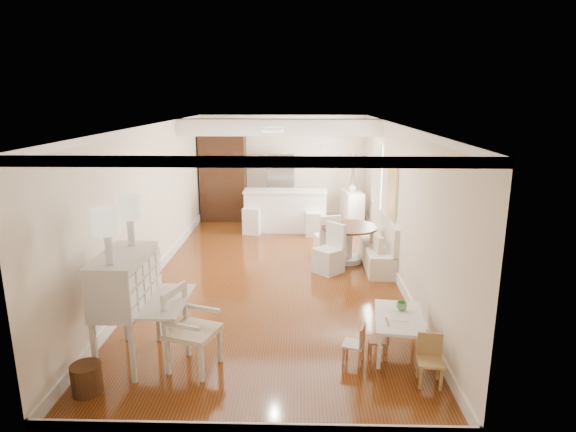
{
  "coord_description": "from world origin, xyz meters",
  "views": [
    {
      "loc": [
        0.47,
        -8.55,
        3.3
      ],
      "look_at": [
        0.24,
        0.3,
        1.08
      ],
      "focal_mm": 30.0,
      "sensor_mm": 36.0,
      "label": 1
    }
  ],
  "objects_px": {
    "slip_chair_near": "(329,249)",
    "pantry_cabinet": "(223,178)",
    "breakfast_counter": "(285,211)",
    "fridge": "(294,188)",
    "kids_chair_b": "(353,343)",
    "bar_stool_right": "(314,217)",
    "secretary_bureau": "(127,308)",
    "gustavian_armchair": "(193,330)",
    "bar_stool_left": "(252,213)",
    "wicker_basket": "(87,379)",
    "sideboard": "(352,208)",
    "kids_chair_c": "(430,361)",
    "slip_chair_far": "(327,235)",
    "kids_table": "(398,334)",
    "kids_chair_a": "(378,339)"
  },
  "relations": [
    {
      "from": "secretary_bureau",
      "to": "kids_table",
      "type": "relative_size",
      "value": 1.41
    },
    {
      "from": "pantry_cabinet",
      "to": "sideboard",
      "type": "bearing_deg",
      "value": -8.66
    },
    {
      "from": "bar_stool_right",
      "to": "fridge",
      "type": "xyz_separation_m",
      "value": [
        -0.49,
        1.46,
        0.44
      ]
    },
    {
      "from": "wicker_basket",
      "to": "sideboard",
      "type": "distance_m",
      "value": 8.32
    },
    {
      "from": "fridge",
      "to": "breakfast_counter",
      "type": "bearing_deg",
      "value": -100.78
    },
    {
      "from": "wicker_basket",
      "to": "pantry_cabinet",
      "type": "xyz_separation_m",
      "value": [
        0.35,
        7.94,
        0.98
      ]
    },
    {
      "from": "gustavian_armchair",
      "to": "kids_chair_c",
      "type": "distance_m",
      "value": 2.85
    },
    {
      "from": "wicker_basket",
      "to": "gustavian_armchair",
      "type": "bearing_deg",
      "value": 25.51
    },
    {
      "from": "secretary_bureau",
      "to": "kids_table",
      "type": "distance_m",
      "value": 3.51
    },
    {
      "from": "secretary_bureau",
      "to": "gustavian_armchair",
      "type": "distance_m",
      "value": 0.91
    },
    {
      "from": "secretary_bureau",
      "to": "kids_chair_c",
      "type": "distance_m",
      "value": 3.75
    },
    {
      "from": "sideboard",
      "to": "fridge",
      "type": "bearing_deg",
      "value": 153.53
    },
    {
      "from": "kids_chair_a",
      "to": "breakfast_counter",
      "type": "relative_size",
      "value": 0.25
    },
    {
      "from": "secretary_bureau",
      "to": "bar_stool_left",
      "type": "relative_size",
      "value": 1.39
    },
    {
      "from": "kids_chair_a",
      "to": "kids_chair_c",
      "type": "distance_m",
      "value": 0.77
    },
    {
      "from": "bar_stool_right",
      "to": "pantry_cabinet",
      "type": "distance_m",
      "value": 2.9
    },
    {
      "from": "kids_chair_b",
      "to": "bar_stool_right",
      "type": "xyz_separation_m",
      "value": [
        -0.36,
        5.74,
        0.19
      ]
    },
    {
      "from": "kids_chair_c",
      "to": "bar_stool_right",
      "type": "xyz_separation_m",
      "value": [
        -1.2,
        6.19,
        0.16
      ]
    },
    {
      "from": "sideboard",
      "to": "kids_chair_b",
      "type": "bearing_deg",
      "value": -104.19
    },
    {
      "from": "wicker_basket",
      "to": "kids_chair_b",
      "type": "xyz_separation_m",
      "value": [
        3.1,
        0.71,
        0.09
      ]
    },
    {
      "from": "kids_table",
      "to": "breakfast_counter",
      "type": "height_order",
      "value": "breakfast_counter"
    },
    {
      "from": "kids_chair_c",
      "to": "kids_chair_a",
      "type": "bearing_deg",
      "value": 138.7
    },
    {
      "from": "kids_chair_b",
      "to": "breakfast_counter",
      "type": "xyz_separation_m",
      "value": [
        -1.05,
        6.15,
        0.25
      ]
    },
    {
      "from": "kids_chair_b",
      "to": "bar_stool_right",
      "type": "bearing_deg",
      "value": -157.87
    },
    {
      "from": "wicker_basket",
      "to": "bar_stool_left",
      "type": "distance_m",
      "value": 6.72
    },
    {
      "from": "bar_stool_right",
      "to": "gustavian_armchair",
      "type": "bearing_deg",
      "value": -105.83
    },
    {
      "from": "breakfast_counter",
      "to": "bar_stool_right",
      "type": "distance_m",
      "value": 0.81
    },
    {
      "from": "kids_table",
      "to": "bar_stool_left",
      "type": "height_order",
      "value": "bar_stool_left"
    },
    {
      "from": "slip_chair_near",
      "to": "pantry_cabinet",
      "type": "xyz_separation_m",
      "value": [
        -2.62,
        4.01,
        0.68
      ]
    },
    {
      "from": "slip_chair_near",
      "to": "breakfast_counter",
      "type": "height_order",
      "value": "breakfast_counter"
    },
    {
      "from": "slip_chair_near",
      "to": "slip_chair_far",
      "type": "xyz_separation_m",
      "value": [
        0.01,
        0.91,
        -0.0
      ]
    },
    {
      "from": "wicker_basket",
      "to": "sideboard",
      "type": "height_order",
      "value": "sideboard"
    },
    {
      "from": "breakfast_counter",
      "to": "fridge",
      "type": "height_order",
      "value": "fridge"
    },
    {
      "from": "slip_chair_far",
      "to": "bar_stool_right",
      "type": "height_order",
      "value": "slip_chair_far"
    },
    {
      "from": "gustavian_armchair",
      "to": "wicker_basket",
      "type": "distance_m",
      "value": 1.29
    },
    {
      "from": "secretary_bureau",
      "to": "breakfast_counter",
      "type": "distance_m",
      "value": 6.41
    },
    {
      "from": "wicker_basket",
      "to": "bar_stool_right",
      "type": "bearing_deg",
      "value": 66.97
    },
    {
      "from": "kids_table",
      "to": "bar_stool_left",
      "type": "bearing_deg",
      "value": 113.78
    },
    {
      "from": "kids_table",
      "to": "slip_chair_near",
      "type": "relative_size",
      "value": 1.07
    },
    {
      "from": "kids_table",
      "to": "bar_stool_right",
      "type": "bearing_deg",
      "value": 100.13
    },
    {
      "from": "wicker_basket",
      "to": "fridge",
      "type": "distance_m",
      "value": 8.25
    },
    {
      "from": "gustavian_armchair",
      "to": "bar_stool_right",
      "type": "height_order",
      "value": "gustavian_armchair"
    },
    {
      "from": "gustavian_armchair",
      "to": "pantry_cabinet",
      "type": "distance_m",
      "value": 7.47
    },
    {
      "from": "bar_stool_right",
      "to": "secretary_bureau",
      "type": "bearing_deg",
      "value": -113.99
    },
    {
      "from": "kids_chair_b",
      "to": "sideboard",
      "type": "distance_m",
      "value": 6.75
    },
    {
      "from": "wicker_basket",
      "to": "kids_chair_b",
      "type": "height_order",
      "value": "kids_chair_b"
    },
    {
      "from": "wicker_basket",
      "to": "fridge",
      "type": "bearing_deg",
      "value": 74.12
    },
    {
      "from": "slip_chair_far",
      "to": "breakfast_counter",
      "type": "bearing_deg",
      "value": -80.48
    },
    {
      "from": "pantry_cabinet",
      "to": "fridge",
      "type": "xyz_separation_m",
      "value": [
        1.9,
        -0.03,
        -0.25
      ]
    },
    {
      "from": "bar_stool_left",
      "to": "kids_chair_c",
      "type": "bearing_deg",
      "value": -57.11
    }
  ]
}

